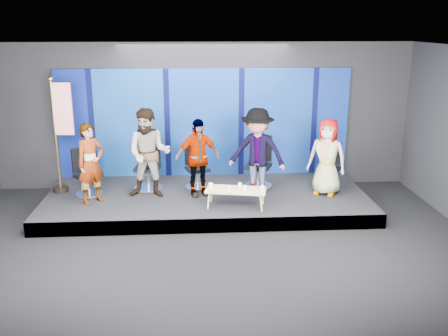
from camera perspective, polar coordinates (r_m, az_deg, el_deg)
The scene contains 21 objects.
ground at distance 8.84m, azimuth -1.50°, elevation -10.09°, with size 10.00×10.00×0.00m, color black.
room_walls at distance 8.06m, azimuth -1.62°, elevation 5.57°, with size 10.02×8.02×3.51m.
riser at distance 11.09m, azimuth -1.99°, elevation -3.64°, with size 7.00×3.00×0.30m, color black.
backdrop at distance 12.10m, azimuth -2.25°, elevation 5.18°, with size 7.00×0.08×2.60m, color #070C56.
chair_a at distance 11.23m, azimuth -15.40°, elevation -1.33°, with size 0.83×0.83×1.04m.
panelist_a at distance 10.62m, azimuth -14.99°, elevation 0.51°, with size 0.61×0.40×1.68m, color black.
chair_b at distance 11.35m, azimuth -8.63°, elevation -0.48°, with size 0.74×0.74×1.19m.
panelist_b at distance 10.70m, azimuth -8.56°, elevation 1.67°, with size 0.93×0.73×1.92m, color black.
chair_c at distance 11.34m, azimuth -3.13°, elevation -0.58°, with size 0.74×0.74×1.04m.
panelist_c at distance 10.72m, azimuth -3.06°, elevation 1.21°, with size 0.99×0.41×1.69m, color black.
chair_d at distance 11.39m, azimuth 3.99°, elevation -0.29°, with size 0.86×0.86×1.18m.
panelist_d at distance 10.74m, azimuth 3.82°, elevation 1.83°, with size 1.23×0.71×1.91m, color black.
chair_e at distance 11.60m, azimuth 11.90°, elevation -0.54°, with size 0.80×0.80×1.04m.
panelist_e at distance 10.98m, azimuth 11.69°, elevation 1.23°, with size 0.82×0.53×1.68m, color black.
coffee_table at distance 10.15m, azimuth 1.37°, elevation -2.59°, with size 1.29×0.75×0.37m.
mug_a at distance 10.20m, azimuth -1.54°, elevation -2.01°, with size 0.09×0.09×0.11m, color silver.
mug_b at distance 10.04m, azimuth 0.61°, elevation -2.35°, with size 0.08×0.08×0.09m, color silver.
mug_c at distance 10.26m, azimuth 1.84°, elevation -1.96°, with size 0.08×0.08×0.09m, color silver.
mug_d at distance 10.03m, azimuth 2.40°, elevation -2.34°, with size 0.09×0.09×0.11m, color silver.
mug_e at distance 10.10m, azimuth 4.39°, elevation -2.27°, with size 0.08×0.08×0.10m, color silver.
flag_stand at distance 11.34m, azimuth -18.13°, elevation 3.91°, with size 0.58×0.34×2.56m.
Camera 1 is at (-0.27, -7.92, 3.93)m, focal length 40.00 mm.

